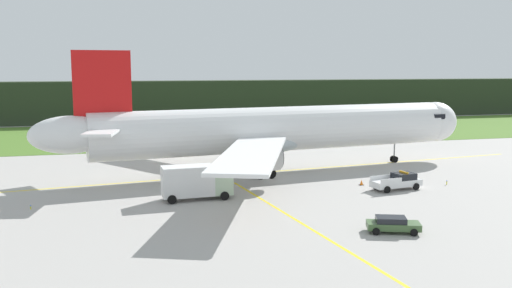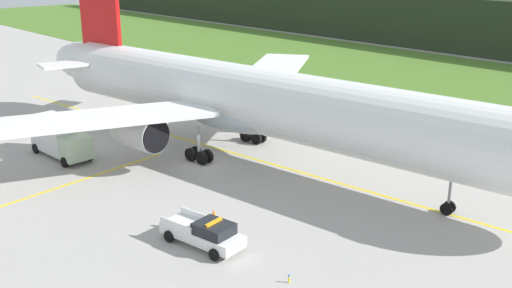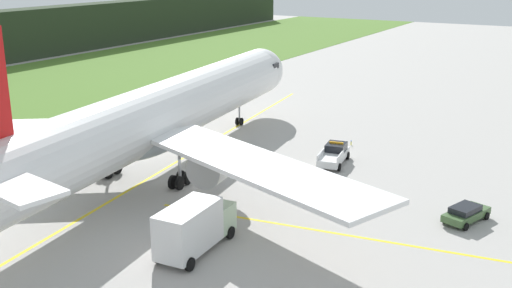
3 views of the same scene
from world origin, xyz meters
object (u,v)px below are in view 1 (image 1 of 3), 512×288
(ops_pickup_truck, at_px, (398,181))
(staff_car, at_px, (393,224))
(apron_cone, at_px, (362,182))
(airliner, at_px, (273,130))
(catering_truck, at_px, (195,182))

(ops_pickup_truck, relative_size, staff_car, 1.29)
(apron_cone, bearing_deg, airliner, 126.81)
(ops_pickup_truck, bearing_deg, airliner, 128.52)
(airliner, height_order, ops_pickup_truck, airliner)
(ops_pickup_truck, bearing_deg, staff_car, -119.78)
(catering_truck, relative_size, staff_car, 1.56)
(airliner, xyz_separation_m, apron_cone, (7.58, -10.13, -5.02))
(ops_pickup_truck, xyz_separation_m, catering_truck, (-22.22, 0.85, 0.94))
(airliner, bearing_deg, staff_car, -84.96)
(airliner, xyz_separation_m, ops_pickup_truck, (10.46, -13.14, -4.41))
(ops_pickup_truck, xyz_separation_m, apron_cone, (-2.88, 3.01, -0.61))
(airliner, height_order, staff_car, airliner)
(staff_car, relative_size, apron_cone, 7.45)
(airliner, xyz_separation_m, staff_car, (2.40, -27.22, -4.61))
(staff_car, distance_m, apron_cone, 17.87)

